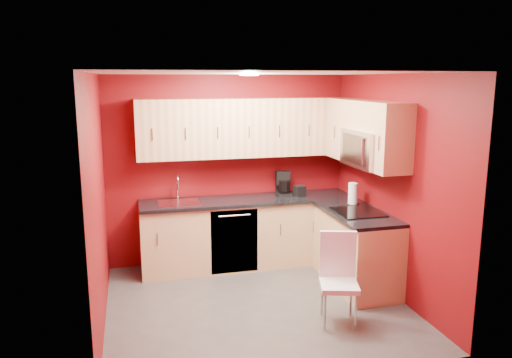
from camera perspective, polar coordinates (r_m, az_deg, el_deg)
name	(u,v)px	position (r m, az deg, el deg)	size (l,w,h in m)	color
floor	(256,304)	(5.68, 0.02, -14.11)	(3.20, 3.20, 0.00)	#484543
ceiling	(256,73)	(5.13, 0.02, 12.01)	(3.20, 3.20, 0.00)	white
wall_back	(228,170)	(6.70, -3.17, 1.08)	(3.20, 3.20, 0.00)	#68090D
wall_front	(305,236)	(3.88, 5.57, -6.56)	(3.20, 3.20, 0.00)	#68090D
wall_left	(98,203)	(5.12, -17.62, -2.64)	(3.00, 3.00, 0.00)	#68090D
wall_right	(393,186)	(5.86, 15.36, -0.79)	(3.00, 3.00, 0.00)	#68090D
base_cabinets_back	(248,233)	(6.65, -0.88, -6.22)	(2.80, 0.60, 0.87)	tan
base_cabinets_right	(356,250)	(6.15, 11.35, -7.91)	(0.60, 1.30, 0.87)	tan
countertop_back	(248,200)	(6.51, -0.86, -2.44)	(2.80, 0.63, 0.04)	black
countertop_right	(357,213)	(6.00, 11.45, -3.86)	(0.63, 1.27, 0.04)	black
upper_cabinets_back	(246,128)	(6.49, -1.18, 5.89)	(2.80, 0.35, 0.75)	tan
upper_cabinets_right	(363,127)	(6.07, 12.17, 5.86)	(0.35, 1.55, 0.75)	tan
microwave	(370,149)	(5.87, 12.85, 3.41)	(0.42, 0.76, 0.42)	silver
cooktop	(358,212)	(5.96, 11.56, -3.72)	(0.50, 0.55, 0.01)	black
sink	(179,200)	(6.37, -8.80, -2.37)	(0.52, 0.42, 0.35)	silver
dishwasher_front	(234,241)	(6.33, -2.48, -7.15)	(0.60, 0.02, 0.82)	black
downlight	(249,75)	(5.42, -0.78, 11.81)	(0.20, 0.20, 0.01)	white
coffee_maker	(284,184)	(6.70, 3.20, -0.52)	(0.19, 0.25, 0.31)	black
napkin_holder	(299,191)	(6.66, 4.99, -1.36)	(0.13, 0.13, 0.14)	black
paper_towel	(353,194)	(6.30, 11.02, -1.67)	(0.16, 0.16, 0.27)	white
dining_chair	(339,280)	(5.17, 9.47, -11.34)	(0.37, 0.39, 0.92)	white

